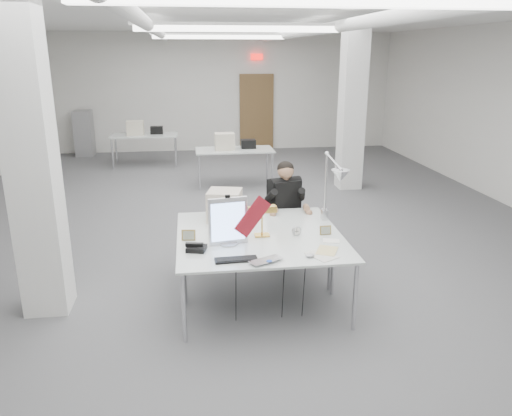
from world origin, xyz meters
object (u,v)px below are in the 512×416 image
at_px(seated_person, 285,195).
at_px(desk_phone, 197,248).
at_px(architect_lamp, 331,191).
at_px(office_chair, 284,219).
at_px(beige_monitor, 225,205).
at_px(desk_main, 266,251).
at_px(bankers_lamp, 262,221).
at_px(laptop, 269,263).
at_px(monitor, 228,221).

xyz_separation_m(seated_person, desk_phone, (-1.19, -1.42, -0.12)).
bearing_deg(architect_lamp, desk_phone, -175.18).
relative_size(office_chair, beige_monitor, 2.88).
distance_m(desk_main, bankers_lamp, 0.44).
distance_m(beige_monitor, architect_lamp, 1.27).
distance_m(seated_person, laptop, 1.92).
bearing_deg(desk_main, architect_lamp, 36.13).
bearing_deg(bankers_lamp, beige_monitor, 112.53).
bearing_deg(seated_person, beige_monitor, -165.37).
height_order(seated_person, architect_lamp, architect_lamp).
distance_m(bankers_lamp, beige_monitor, 0.70).
bearing_deg(desk_main, office_chair, 72.38).
distance_m(seated_person, beige_monitor, 0.96).
bearing_deg(beige_monitor, architect_lamp, -4.26).
bearing_deg(monitor, laptop, -67.82).
height_order(desk_main, seated_person, seated_person).
xyz_separation_m(office_chair, architect_lamp, (0.36, -0.92, 0.63)).
distance_m(monitor, laptop, 0.70).
bearing_deg(monitor, seated_person, 47.19).
bearing_deg(monitor, office_chair, 48.20).
xyz_separation_m(monitor, bankers_lamp, (0.38, 0.19, -0.08)).
xyz_separation_m(office_chair, beige_monitor, (-0.83, -0.53, 0.38)).
distance_m(desk_main, desk_phone, 0.70).
xyz_separation_m(office_chair, seated_person, (0.00, -0.05, 0.35)).
relative_size(office_chair, desk_phone, 5.86).
relative_size(laptop, beige_monitor, 0.88).
bearing_deg(seated_person, architect_lamp, -83.26).
xyz_separation_m(desk_main, bankers_lamp, (0.02, 0.40, 0.18)).
bearing_deg(architect_lamp, seated_person, 97.84).
bearing_deg(desk_phone, architect_lamp, 34.20).
height_order(laptop, architect_lamp, architect_lamp).
distance_m(office_chair, monitor, 1.64).
distance_m(seated_person, architect_lamp, 0.98).
bearing_deg(monitor, beige_monitor, 79.10).
xyz_separation_m(desk_main, monitor, (-0.36, 0.21, 0.27)).
relative_size(bankers_lamp, architect_lamp, 0.41).
relative_size(office_chair, laptop, 3.29).
xyz_separation_m(beige_monitor, architect_lamp, (1.19, -0.39, 0.24)).
relative_size(desk_main, laptop, 5.37).
relative_size(desk_main, architect_lamp, 2.13).
bearing_deg(desk_main, monitor, 149.60).
xyz_separation_m(desk_main, beige_monitor, (-0.34, 1.01, 0.19)).
bearing_deg(architect_lamp, bankers_lamp, -179.94).
relative_size(desk_main, monitor, 3.56).
relative_size(desk_main, bankers_lamp, 5.23).
bearing_deg(monitor, architect_lamp, 9.45).
relative_size(office_chair, monitor, 2.18).
height_order(monitor, architect_lamp, architect_lamp).
relative_size(office_chair, seated_person, 1.18).
distance_m(desk_main, seated_person, 1.58).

